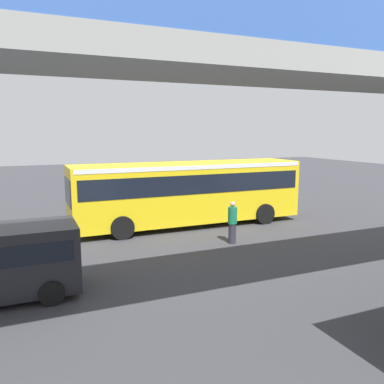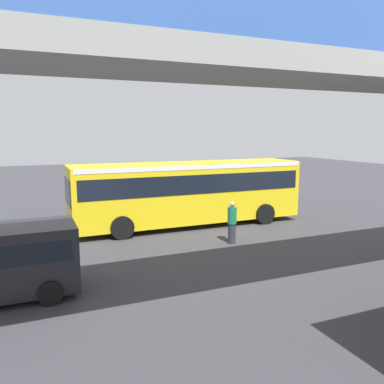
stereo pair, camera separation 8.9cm
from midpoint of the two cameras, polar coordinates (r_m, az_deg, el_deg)
The scene contains 10 objects.
ground at distance 20.65m, azimuth -0.16°, elevation -4.21°, with size 80.00×80.00×0.00m, color #38383D.
city_bus at distance 19.33m, azimuth -0.65°, elevation 0.57°, with size 11.54×2.85×3.15m.
bicycle_red at distance 14.87m, azimuth -23.68°, elevation -8.71°, with size 1.77×0.44×0.96m.
pedestrian at distance 16.43m, azimuth 5.79°, elevation -4.51°, with size 0.38×0.38×1.79m.
traffic_sign at distance 25.21m, azimuth -2.41°, elevation 2.52°, with size 0.08×0.60×2.80m.
lane_dash_leftmost at distance 26.07m, azimuth 9.38°, elevation -1.57°, with size 2.00×0.20×0.01m, color silver.
lane_dash_left at distance 24.18m, azimuth 1.36°, elevation -2.27°, with size 2.00×0.20×0.01m, color silver.
lane_dash_centre at distance 22.83m, azimuth -7.82°, elevation -3.02°, with size 2.00×0.20×0.01m, color silver.
lane_dash_right at distance 22.14m, azimuth -17.86°, elevation -3.75°, with size 2.00×0.20×0.01m, color silver.
pedestrian_overpass at distance 10.82m, azimuth 24.38°, elevation 12.82°, with size 30.10×2.60×7.39m.
Camera 1 is at (7.94, 18.48, 4.68)m, focal length 36.33 mm.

